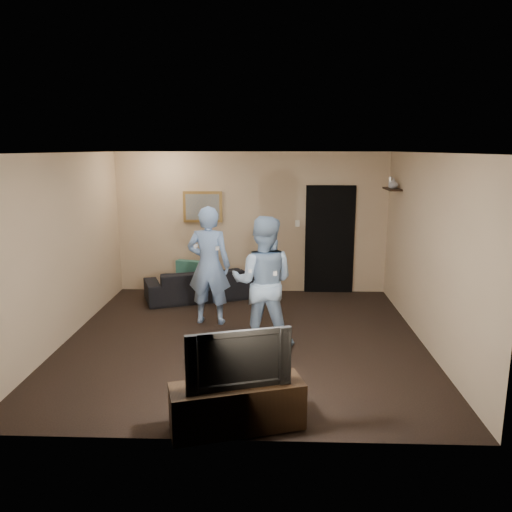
{
  "coord_description": "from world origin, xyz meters",
  "views": [
    {
      "loc": [
        0.42,
        -6.66,
        2.66
      ],
      "look_at": [
        0.16,
        0.3,
        1.15
      ],
      "focal_mm": 35.0,
      "sensor_mm": 36.0,
      "label": 1
    }
  ],
  "objects_px": {
    "sofa": "(200,284)",
    "wii_player_left": "(209,266)",
    "tv_console": "(237,406)",
    "television": "(237,356)",
    "wii_player_right": "(263,282)"
  },
  "relations": [
    {
      "from": "sofa",
      "to": "tv_console",
      "type": "xyz_separation_m",
      "value": [
        0.99,
        -4.27,
        -0.03
      ]
    },
    {
      "from": "television",
      "to": "tv_console",
      "type": "bearing_deg",
      "value": -16.52
    },
    {
      "from": "tv_console",
      "to": "wii_player_right",
      "type": "relative_size",
      "value": 0.71
    },
    {
      "from": "tv_console",
      "to": "television",
      "type": "relative_size",
      "value": 1.28
    },
    {
      "from": "wii_player_right",
      "to": "wii_player_left",
      "type": "bearing_deg",
      "value": 133.29
    },
    {
      "from": "tv_console",
      "to": "wii_player_left",
      "type": "bearing_deg",
      "value": 85.57
    },
    {
      "from": "sofa",
      "to": "wii_player_right",
      "type": "xyz_separation_m",
      "value": [
        1.19,
        -2.14,
        0.62
      ]
    },
    {
      "from": "tv_console",
      "to": "wii_player_left",
      "type": "relative_size",
      "value": 0.7
    },
    {
      "from": "sofa",
      "to": "wii_player_left",
      "type": "distance_m",
      "value": 1.44
    },
    {
      "from": "tv_console",
      "to": "wii_player_left",
      "type": "xyz_separation_m",
      "value": [
        -0.65,
        3.02,
        0.66
      ]
    },
    {
      "from": "sofa",
      "to": "wii_player_left",
      "type": "xyz_separation_m",
      "value": [
        0.34,
        -1.25,
        0.63
      ]
    },
    {
      "from": "sofa",
      "to": "television",
      "type": "xyz_separation_m",
      "value": [
        0.99,
        -4.27,
        0.48
      ]
    },
    {
      "from": "tv_console",
      "to": "television",
      "type": "height_order",
      "value": "television"
    },
    {
      "from": "television",
      "to": "wii_player_left",
      "type": "xyz_separation_m",
      "value": [
        -0.65,
        3.02,
        0.15
      ]
    },
    {
      "from": "sofa",
      "to": "wii_player_right",
      "type": "height_order",
      "value": "wii_player_right"
    }
  ]
}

